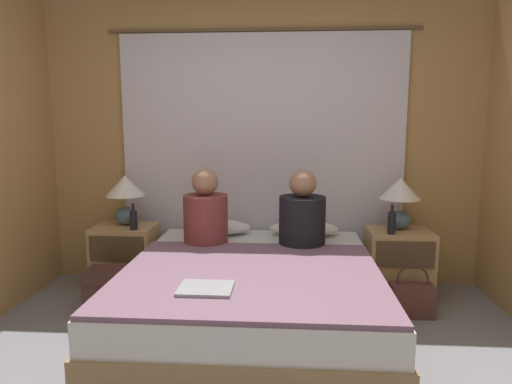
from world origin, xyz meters
TOP-DOWN VIEW (x-y plane):
  - wall_back at (0.00, 1.98)m, footprint 3.94×0.06m
  - curtain_panel at (0.00, 1.92)m, footprint 2.67×0.02m
  - bed at (0.00, 0.88)m, footprint 1.69×1.97m
  - nightstand_left at (-1.15, 1.58)m, footprint 0.51×0.40m
  - nightstand_right at (1.15, 1.58)m, footprint 0.51×0.40m
  - lamp_left at (-1.15, 1.65)m, footprint 0.33×0.33m
  - lamp_right at (1.15, 1.65)m, footprint 0.33×0.33m
  - pillow_left at (-0.37, 1.69)m, footprint 0.58×0.28m
  - pillow_right at (0.37, 1.69)m, footprint 0.58×0.28m
  - blanket_on_bed at (0.00, 0.62)m, footprint 1.63×1.38m
  - person_left_in_bed at (-0.40, 1.34)m, footprint 0.34×0.34m
  - person_right_in_bed at (0.34, 1.34)m, footprint 0.36×0.36m
  - beer_bottle_on_left_stand at (-1.02, 1.46)m, footprint 0.06×0.06m
  - beer_bottle_on_right_stand at (1.05, 1.46)m, footprint 0.06×0.06m
  - laptop_on_bed at (-0.22, 0.31)m, footprint 0.30×0.24m
  - backpack_on_floor at (-1.14, 1.13)m, footprint 0.28×0.25m
  - handbag_on_floor at (1.17, 1.23)m, footprint 0.31×0.15m

SIDE VIEW (x-z plane):
  - handbag_on_floor at x=1.17m, z-range -0.07..0.34m
  - backpack_on_floor at x=-1.14m, z-range 0.02..0.37m
  - bed at x=0.00m, z-range 0.00..0.49m
  - nightstand_left at x=-1.15m, z-range 0.00..0.58m
  - nightstand_right at x=1.15m, z-range 0.00..0.58m
  - blanket_on_bed at x=0.00m, z-range 0.49..0.52m
  - laptop_on_bed at x=-0.22m, z-range 0.52..0.54m
  - pillow_left at x=-0.37m, z-range 0.49..0.61m
  - pillow_right at x=0.37m, z-range 0.49..0.61m
  - beer_bottle_on_left_stand at x=-1.02m, z-range 0.55..0.77m
  - beer_bottle_on_right_stand at x=1.05m, z-range 0.55..0.79m
  - person_right_in_bed at x=0.34m, z-range 0.43..1.03m
  - person_left_in_bed at x=-0.40m, z-range 0.44..1.04m
  - lamp_left at x=-1.15m, z-range 0.64..1.06m
  - lamp_right at x=1.15m, z-range 0.64..1.06m
  - curtain_panel at x=0.00m, z-range 0.00..2.22m
  - wall_back at x=0.00m, z-range 0.00..2.50m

